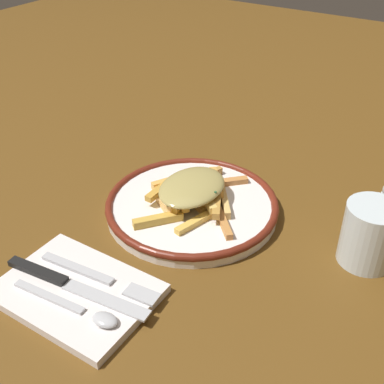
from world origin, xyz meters
TOP-DOWN VIEW (x-y plane):
  - ground_plane at (0.00, 0.00)m, footprint 2.60×2.60m
  - plate at (0.00, 0.00)m, footprint 0.27×0.27m
  - fries_heap at (-0.00, 0.00)m, footprint 0.21×0.17m
  - napkin at (0.23, -0.02)m, footprint 0.14×0.19m
  - fork at (0.20, -0.01)m, footprint 0.03×0.18m
  - knife at (0.23, -0.04)m, footprint 0.04×0.21m
  - spoon at (0.25, 0.01)m, footprint 0.03×0.15m
  - water_glass at (-0.03, 0.26)m, footprint 0.07×0.07m

SIDE VIEW (x-z plane):
  - ground_plane at x=0.00m, z-range 0.00..0.00m
  - napkin at x=0.23m, z-range 0.00..0.01m
  - plate at x=0.00m, z-range 0.00..0.02m
  - fork at x=0.20m, z-range 0.01..0.02m
  - knife at x=0.23m, z-range 0.01..0.02m
  - spoon at x=0.25m, z-range 0.01..0.02m
  - fries_heap at x=0.00m, z-range 0.02..0.06m
  - water_glass at x=-0.03m, z-range 0.00..0.09m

